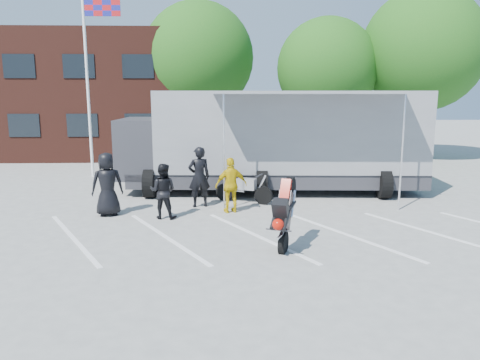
{
  "coord_description": "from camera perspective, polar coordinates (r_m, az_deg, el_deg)",
  "views": [
    {
      "loc": [
        -0.7,
        -10.8,
        3.76
      ],
      "look_at": [
        -0.22,
        2.08,
        1.3
      ],
      "focal_mm": 35.0,
      "sensor_mm": 36.0,
      "label": 1
    }
  ],
  "objects": [
    {
      "name": "transporter_truck",
      "position": [
        17.84,
        4.3,
        -1.39
      ],
      "size": [
        12.14,
        6.34,
        3.77
      ],
      "primitive_type": null,
      "rotation": [
        0.0,
        0.0,
        -0.05
      ],
      "color": "gray",
      "rests_on": "ground"
    },
    {
      "name": "office_building",
      "position": [
        30.26,
        -20.36,
        9.65
      ],
      "size": [
        18.0,
        8.0,
        7.0
      ],
      "primitive_type": "cube",
      "color": "#481F17",
      "rests_on": "ground"
    },
    {
      "name": "spectator_leather_c",
      "position": [
        14.09,
        -9.38,
        -1.34
      ],
      "size": [
        0.91,
        0.76,
        1.66
      ],
      "primitive_type": "imported",
      "rotation": [
        0.0,
        0.0,
        2.96
      ],
      "color": "black",
      "rests_on": "ground"
    },
    {
      "name": "tree_right",
      "position": [
        27.55,
        21.41,
        14.5
      ],
      "size": [
        6.46,
        6.46,
        9.12
      ],
      "color": "#382314",
      "rests_on": "ground"
    },
    {
      "name": "spectator_leather_b",
      "position": [
        15.33,
        -5.01,
        0.38
      ],
      "size": [
        0.83,
        0.65,
        1.99
      ],
      "primitive_type": "imported",
      "rotation": [
        0.0,
        0.0,
        3.41
      ],
      "color": "black",
      "rests_on": "ground"
    },
    {
      "name": "parked_motorcycle",
      "position": [
        16.03,
        0.47,
        -2.76
      ],
      "size": [
        2.19,
        1.49,
        1.09
      ],
      "primitive_type": null,
      "rotation": [
        0.0,
        0.0,
        1.15
      ],
      "color": "silver",
      "rests_on": "ground"
    },
    {
      "name": "spectator_leather_a",
      "position": [
        14.76,
        -15.88,
        -0.5
      ],
      "size": [
        1.09,
        0.87,
        1.94
      ],
      "primitive_type": "imported",
      "rotation": [
        0.0,
        0.0,
        3.43
      ],
      "color": "black",
      "rests_on": "ground"
    },
    {
      "name": "tree_left",
      "position": [
        26.89,
        -5.09,
        14.62
      ],
      "size": [
        6.12,
        6.12,
        8.64
      ],
      "color": "#382314",
      "rests_on": "ground"
    },
    {
      "name": "parking_bay_lines",
      "position": [
        12.4,
        1.19,
        -6.82
      ],
      "size": [
        18.09,
        13.33,
        0.01
      ],
      "primitive_type": "cube",
      "rotation": [
        0.0,
        0.0,
        0.52
      ],
      "color": "white",
      "rests_on": "ground"
    },
    {
      "name": "ground",
      "position": [
        11.46,
        1.49,
        -8.36
      ],
      "size": [
        100.0,
        100.0,
        0.0
      ],
      "primitive_type": "plane",
      "color": "#9D9D98",
      "rests_on": "ground"
    },
    {
      "name": "flagpole",
      "position": [
        21.56,
        -17.58,
        13.76
      ],
      "size": [
        1.61,
        0.12,
        8.0
      ],
      "color": "white",
      "rests_on": "ground"
    },
    {
      "name": "spectator_hivis",
      "position": [
        14.57,
        -1.09,
        -0.65
      ],
      "size": [
        1.09,
        0.67,
        1.73
      ],
      "primitive_type": "imported",
      "rotation": [
        0.0,
        0.0,
        3.4
      ],
      "color": "gold",
      "rests_on": "ground"
    },
    {
      "name": "tree_mid",
      "position": [
        26.45,
        10.57,
        13.2
      ],
      "size": [
        5.44,
        5.44,
        7.68
      ],
      "color": "#382314",
      "rests_on": "ground"
    },
    {
      "name": "stunt_bike_rider",
      "position": [
        11.79,
        5.92,
        -7.85
      ],
      "size": [
        1.28,
        1.78,
        1.9
      ],
      "primitive_type": null,
      "rotation": [
        0.0,
        0.0,
        -0.36
      ],
      "color": "black",
      "rests_on": "ground"
    }
  ]
}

